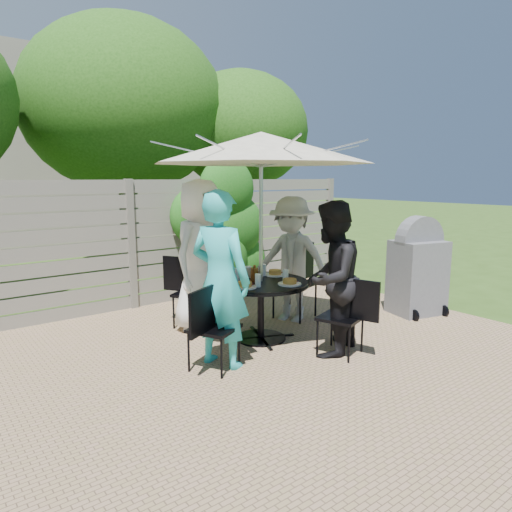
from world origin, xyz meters
TOP-DOWN VIEW (x-y plane):
  - backyard_envelope at (0.09, 10.29)m, footprint 60.00×60.00m
  - patio_table at (0.65, 0.87)m, footprint 1.41×1.41m
  - umbrella at (0.65, 0.87)m, footprint 3.19×3.19m
  - chair_back at (0.27, 1.75)m, footprint 0.59×0.67m
  - person_back at (0.32, 1.63)m, footprint 1.07×0.90m
  - chair_left at (-0.23, 0.48)m, footprint 0.66×0.56m
  - person_left at (-0.11, 0.54)m, footprint 0.64×0.76m
  - chair_front at (1.04, -0.02)m, footprint 0.52×0.65m
  - person_front at (0.98, 0.11)m, footprint 0.98×0.89m
  - chair_right at (1.54, 1.25)m, footprint 0.75×0.59m
  - person_right at (1.41, 1.20)m, footprint 0.98×1.21m
  - plate_back at (0.51, 1.20)m, footprint 0.26×0.26m
  - plate_left at (0.32, 0.72)m, footprint 0.26×0.26m
  - plate_front at (0.80, 0.54)m, footprint 0.26×0.26m
  - plate_right at (0.98, 1.01)m, footprint 0.26×0.26m
  - glass_back at (0.45, 1.06)m, footprint 0.07×0.07m
  - glass_left at (0.46, 0.67)m, footprint 0.07×0.07m
  - glass_front at (0.85, 0.67)m, footprint 0.07×0.07m
  - glass_right at (0.85, 1.07)m, footprint 0.07×0.07m
  - syrup_jug at (0.58, 0.89)m, footprint 0.09×0.09m
  - coffee_cup at (0.66, 1.11)m, footprint 0.08×0.08m
  - bbq_grill at (2.99, 0.38)m, footprint 0.77×0.66m

SIDE VIEW (x-z plane):
  - chair_front at x=1.04m, z-range -0.17..0.68m
  - chair_left at x=-0.23m, z-range -0.17..0.69m
  - chair_back at x=0.27m, z-range -0.18..0.71m
  - chair_right at x=1.54m, z-range -0.20..0.79m
  - patio_table at x=0.65m, z-range 0.14..0.84m
  - bbq_grill at x=2.99m, z-range -0.06..1.30m
  - plate_back at x=0.51m, z-range 0.70..0.76m
  - plate_left at x=0.32m, z-range 0.70..0.76m
  - plate_front at x=0.80m, z-range 0.70..0.76m
  - plate_right at x=0.98m, z-range 0.70..0.76m
  - coffee_cup at x=0.66m, z-range 0.71..0.83m
  - glass_back at x=0.45m, z-range 0.71..0.85m
  - glass_left at x=0.46m, z-range 0.71..0.85m
  - glass_front at x=0.85m, z-range 0.71..0.85m
  - glass_right at x=0.85m, z-range 0.71..0.85m
  - syrup_jug at x=0.58m, z-range 0.71..0.87m
  - person_right at x=1.41m, z-range 0.00..1.63m
  - person_front at x=0.98m, z-range 0.00..1.64m
  - person_left at x=-0.11m, z-range 0.00..1.76m
  - person_back at x=0.32m, z-range 0.00..1.85m
  - umbrella at x=0.65m, z-range 1.00..3.36m
  - backyard_envelope at x=0.09m, z-range 0.11..5.11m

